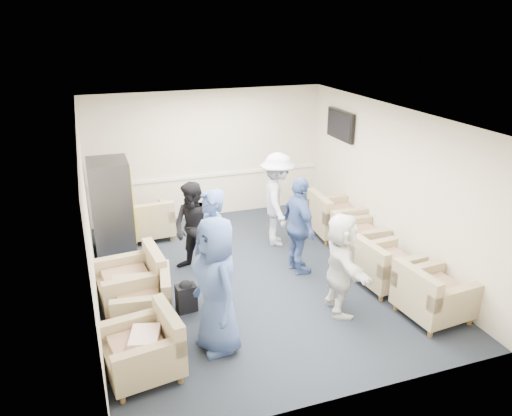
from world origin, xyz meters
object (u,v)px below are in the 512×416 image
object	(u,v)px
armchair_left_far	(135,283)
armchair_left_near	(147,350)
armchair_right_near	(431,296)
armchair_right_midnear	(384,267)
vending_machine	(112,207)
armchair_right_midfar	(356,238)
armchair_right_far	(334,218)
armchair_corner	(150,222)
armchair_left_mid	(147,303)
person_front_right	(341,264)
person_mid_right	(299,226)
person_front_left	(217,286)
person_back_left	(194,229)
person_back_right	(278,200)
person_mid_left	(212,253)

from	to	relation	value
armchair_left_far	armchair_left_near	bearing A→B (deg)	-7.51
armchair_left_near	armchair_right_near	size ratio (longest dim) A/B	1.01
armchair_right_midnear	vending_machine	distance (m)	4.81
armchair_right_midfar	armchair_right_far	size ratio (longest dim) A/B	0.86
armchair_right_midfar	armchair_corner	xyz separation A→B (m)	(-3.42, 1.97, 0.02)
armchair_left_mid	armchair_right_midnear	xyz separation A→B (m)	(3.70, -0.21, 0.02)
armchair_left_near	vending_machine	world-z (taller)	vending_machine
armchair_right_midfar	person_front_right	xyz separation A→B (m)	(-1.18, -1.56, 0.45)
armchair_right_midnear	armchair_corner	xyz separation A→B (m)	(-3.25, 3.13, -0.00)
person_mid_right	armchair_left_near	bearing A→B (deg)	120.59
armchair_right_midfar	vending_machine	size ratio (longest dim) A/B	0.48
person_front_left	person_mid_right	bearing A→B (deg)	121.09
armchair_right_midfar	armchair_corner	bearing A→B (deg)	62.23
armchair_left_near	armchair_right_far	bearing A→B (deg)	117.15
armchair_right_midfar	armchair_right_far	distance (m)	0.90
armchair_left_near	armchair_corner	size ratio (longest dim) A/B	1.08
person_front_right	person_front_left	bearing A→B (deg)	108.59
armchair_right_midnear	armchair_right_far	distance (m)	2.07
armchair_right_far	person_mid_right	world-z (taller)	person_mid_right
armchair_right_far	person_back_left	bearing A→B (deg)	104.18
armchair_right_near	person_mid_right	xyz separation A→B (m)	(-1.21, 1.92, 0.48)
person_back_right	person_mid_left	bearing A→B (deg)	151.99
armchair_left_near	armchair_corner	xyz separation A→B (m)	(0.59, 4.01, 0.00)
armchair_left_far	person_front_right	size ratio (longest dim) A/B	0.65
person_front_left	person_mid_left	size ratio (longest dim) A/B	0.97
armchair_right_far	vending_machine	size ratio (longest dim) A/B	0.56
person_mid_left	person_front_right	xyz separation A→B (m)	(1.74, -0.61, -0.17)
armchair_right_midfar	armchair_right_far	xyz separation A→B (m)	(0.02, 0.90, 0.05)
armchair_right_far	person_back_left	world-z (taller)	person_back_left
armchair_right_far	armchair_corner	xyz separation A→B (m)	(-3.44, 1.07, -0.03)
armchair_left_mid	armchair_right_near	size ratio (longest dim) A/B	0.95
armchair_left_far	armchair_corner	bearing A→B (deg)	161.26
vending_machine	person_mid_left	world-z (taller)	person_mid_left
armchair_right_midfar	person_back_left	world-z (taller)	person_back_left
armchair_right_midfar	person_mid_left	xyz separation A→B (m)	(-2.91, -0.95, 0.62)
person_mid_right	person_back_left	bearing A→B (deg)	68.73
person_back_right	person_front_left	bearing A→B (deg)	160.08
armchair_left_far	armchair_right_far	distance (m)	4.19
armchair_right_midnear	armchair_right_midfar	distance (m)	1.17
armchair_right_near	armchair_right_midnear	size ratio (longest dim) A/B	1.03
person_front_left	person_mid_right	distance (m)	2.41
armchair_left_far	armchair_right_midnear	size ratio (longest dim) A/B	1.08
person_back_right	armchair_right_midfar	bearing A→B (deg)	-113.80
armchair_left_mid	armchair_right_near	bearing A→B (deg)	80.14
armchair_corner	armchair_left_mid	bearing A→B (deg)	78.06
armchair_left_near	person_front_right	xyz separation A→B (m)	(2.84, 0.49, 0.43)
person_mid_left	armchair_right_midnear	bearing A→B (deg)	86.05
person_back_left	person_mid_right	distance (m)	1.73
armchair_left_far	armchair_right_near	xyz separation A→B (m)	(3.93, -1.75, -0.01)
armchair_right_midnear	person_back_right	xyz separation A→B (m)	(-1.00, 2.09, 0.54)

